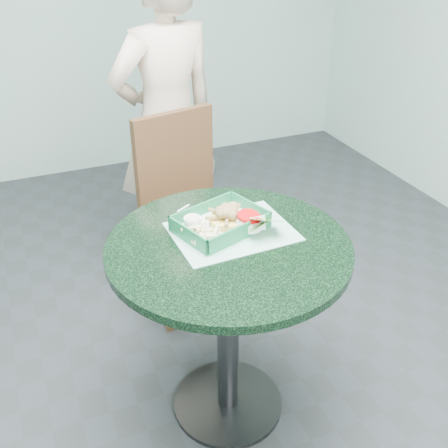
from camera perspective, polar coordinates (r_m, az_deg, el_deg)
name	(u,v)px	position (r m, az deg, el deg)	size (l,w,h in m)	color
floor	(228,403)	(2.23, 0.41, -18.95)	(4.00, 5.00, 0.02)	#303335
cafe_table	(228,289)	(1.83, 0.48, -7.10)	(0.81, 0.81, 0.75)	#303032
dining_chair	(183,199)	(2.49, -4.50, 2.69)	(0.41, 0.41, 0.93)	#3B2713
diner_person	(166,114)	(2.64, -6.28, 11.84)	(0.62, 0.41, 1.71)	beige
placemat	(232,236)	(1.79, 0.89, -1.37)	(0.40, 0.30, 0.00)	#86BEAB
food_basket	(220,230)	(1.79, -0.40, -0.66)	(0.28, 0.21, 0.06)	#197141
crab_sandwich	(229,220)	(1.78, 0.52, 0.40)	(0.13, 0.13, 0.07)	#DCBA54
fries_pile	(197,232)	(1.74, -2.99, -0.90)	(0.10, 0.11, 0.04)	beige
sauce_ramekin	(192,222)	(1.78, -3.52, 0.27)	(0.06, 0.06, 0.03)	white
garnish_cup	(250,231)	(1.74, 2.87, -0.78)	(0.13, 0.13, 0.05)	white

